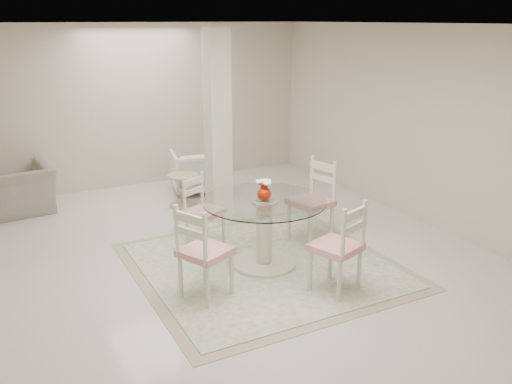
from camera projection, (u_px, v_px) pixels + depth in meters
name	position (u px, v px, depth m)	size (l,w,h in m)	color
ground	(225.00, 258.00, 6.53)	(7.00, 7.00, 0.00)	beige
room_shell	(223.00, 104.00, 5.97)	(6.02, 7.02, 2.71)	beige
column	(218.00, 126.00, 7.44)	(0.30, 0.30, 2.70)	beige
area_rug	(264.00, 265.00, 6.32)	(2.88, 2.88, 0.02)	tan
dining_table	(264.00, 233.00, 6.20)	(1.40, 1.40, 0.81)	beige
red_vase	(264.00, 190.00, 6.04)	(0.19, 0.18, 0.25)	#AE1E05
dining_chair_east	(315.00, 195.00, 6.88)	(0.57, 0.57, 1.18)	beige
dining_chair_north	(201.00, 205.00, 6.78)	(0.53, 0.53, 1.00)	beige
dining_chair_west	(200.00, 246.00, 5.39)	(0.60, 0.60, 1.13)	beige
dining_chair_south	(342.00, 241.00, 5.52)	(0.57, 0.57, 1.12)	beige
recliner_taupe	(13.00, 190.00, 7.94)	(1.10, 0.96, 0.72)	gray
armchair_white	(195.00, 171.00, 8.94)	(0.74, 0.76, 0.69)	white
side_table	(184.00, 192.00, 8.29)	(0.48, 0.48, 0.50)	tan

